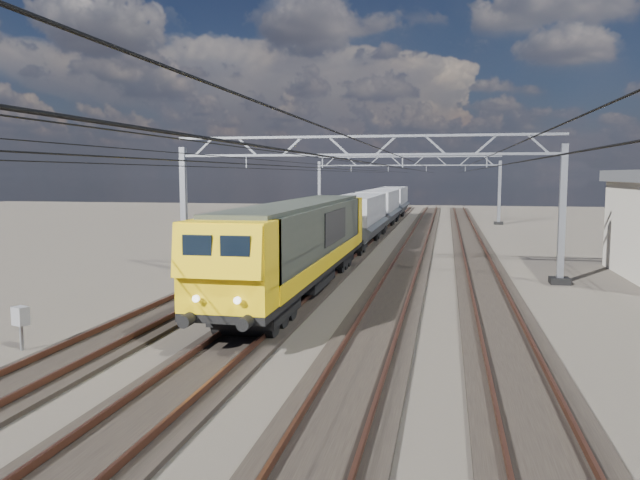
% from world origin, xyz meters
% --- Properties ---
extents(ground, '(160.00, 160.00, 0.00)m').
position_xyz_m(ground, '(0.00, 0.00, 0.00)').
color(ground, '#29231F').
rests_on(ground, ground).
extents(track_outer_west, '(2.60, 140.00, 0.30)m').
position_xyz_m(track_outer_west, '(-6.00, 0.00, 0.07)').
color(track_outer_west, black).
rests_on(track_outer_west, ground).
extents(track_loco, '(2.60, 140.00, 0.30)m').
position_xyz_m(track_loco, '(-2.00, 0.00, 0.07)').
color(track_loco, black).
rests_on(track_loco, ground).
extents(track_inner_east, '(2.60, 140.00, 0.30)m').
position_xyz_m(track_inner_east, '(2.00, 0.00, 0.07)').
color(track_inner_east, black).
rests_on(track_inner_east, ground).
extents(track_outer_east, '(2.60, 140.00, 0.30)m').
position_xyz_m(track_outer_east, '(6.00, 0.00, 0.07)').
color(track_outer_east, black).
rests_on(track_outer_east, ground).
extents(catenary_gantry_mid, '(19.90, 0.90, 7.11)m').
position_xyz_m(catenary_gantry_mid, '(0.00, 4.00, 3.91)').
color(catenary_gantry_mid, '#9398A1').
rests_on(catenary_gantry_mid, ground).
extents(catenary_gantry_far, '(19.90, 0.90, 7.11)m').
position_xyz_m(catenary_gantry_far, '(0.00, 40.00, 3.91)').
color(catenary_gantry_far, '#9398A1').
rests_on(catenary_gantry_far, ground).
extents(overhead_wires, '(12.03, 140.00, 0.53)m').
position_xyz_m(overhead_wires, '(0.00, 8.00, 5.75)').
color(overhead_wires, black).
rests_on(overhead_wires, ground).
extents(locomotive, '(2.76, 21.10, 3.62)m').
position_xyz_m(locomotive, '(-2.00, -0.76, 2.33)').
color(locomotive, black).
rests_on(locomotive, ground).
extents(hopper_wagon_lead, '(3.38, 13.00, 3.25)m').
position_xyz_m(hopper_wagon_lead, '(-2.00, 16.93, 2.23)').
color(hopper_wagon_lead, black).
rests_on(hopper_wagon_lead, ground).
extents(hopper_wagon_mid, '(3.38, 13.00, 3.25)m').
position_xyz_m(hopper_wagon_mid, '(-2.00, 31.13, 2.23)').
color(hopper_wagon_mid, black).
rests_on(hopper_wagon_mid, ground).
extents(hopper_wagon_third, '(3.38, 13.00, 3.25)m').
position_xyz_m(hopper_wagon_third, '(-2.00, 45.33, 2.23)').
color(hopper_wagon_third, black).
rests_on(hopper_wagon_third, ground).
extents(trackside_cabinet, '(0.52, 0.46, 1.31)m').
position_xyz_m(trackside_cabinet, '(-8.05, -11.08, 1.00)').
color(trackside_cabinet, '#9398A1').
rests_on(trackside_cabinet, ground).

